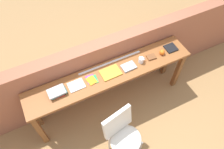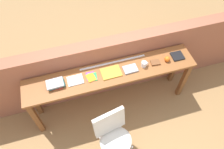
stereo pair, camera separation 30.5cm
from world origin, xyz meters
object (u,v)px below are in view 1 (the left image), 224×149
at_px(book_open_centre, 110,73).
at_px(leather_journal_brown, 151,57).
at_px(book_repair_rightmost, 171,48).
at_px(mug, 141,60).
at_px(chair_white_moulded, 123,134).
at_px(pamphlet_pile_colourful, 92,79).
at_px(book_stack_leftmost, 57,92).
at_px(sports_ball_small, 162,52).
at_px(magazine_cycling, 76,85).

bearing_deg(book_open_centre, leather_journal_brown, -2.32).
bearing_deg(book_repair_rightmost, mug, -175.99).
xyz_separation_m(mug, leather_journal_brown, (0.18, 0.01, -0.03)).
relative_size(chair_white_moulded, mug, 8.10).
bearing_deg(pamphlet_pile_colourful, book_stack_leftmost, 179.81).
bearing_deg(chair_white_moulded, sports_ball_small, 35.21).
distance_m(sports_ball_small, book_repair_rightmost, 0.19).
distance_m(chair_white_moulded, sports_ball_small, 1.33).
distance_m(pamphlet_pile_colourful, mug, 0.77).
relative_size(book_stack_leftmost, book_repair_rightmost, 1.38).
xyz_separation_m(magazine_cycling, leather_journal_brown, (1.18, -0.02, 0.00)).
distance_m(book_stack_leftmost, magazine_cycling, 0.27).
distance_m(leather_journal_brown, sports_ball_small, 0.18).
bearing_deg(mug, book_open_centre, 177.77).
xyz_separation_m(pamphlet_pile_colourful, book_repair_rightmost, (1.32, 0.00, 0.00)).
height_order(chair_white_moulded, book_stack_leftmost, book_stack_leftmost).
xyz_separation_m(book_stack_leftmost, leather_journal_brown, (1.45, -0.02, -0.02)).
distance_m(book_open_centre, mug, 0.49).
xyz_separation_m(leather_journal_brown, book_repair_rightmost, (0.37, 0.02, -0.00)).
bearing_deg(leather_journal_brown, book_open_centre, -175.74).
distance_m(chair_white_moulded, pamphlet_pile_colourful, 0.85).
bearing_deg(sports_ball_small, book_stack_leftmost, 178.87).
bearing_deg(sports_ball_small, chair_white_moulded, -144.79).
xyz_separation_m(pamphlet_pile_colourful, mug, (0.77, -0.03, 0.04)).
xyz_separation_m(mug, sports_ball_small, (0.36, -0.00, -0.00)).
bearing_deg(magazine_cycling, mug, -2.62).
relative_size(magazine_cycling, pamphlet_pile_colourful, 1.17).
bearing_deg(book_repair_rightmost, chair_white_moulded, -147.15).
bearing_deg(leather_journal_brown, pamphlet_pile_colourful, -175.92).
distance_m(book_open_centre, sports_ball_small, 0.86).
height_order(book_open_centre, leather_journal_brown, leather_journal_brown).
height_order(book_open_centre, mug, mug).
bearing_deg(pamphlet_pile_colourful, sports_ball_small, -1.54).
bearing_deg(book_open_centre, book_stack_leftmost, 177.97).
relative_size(book_open_centre, sports_ball_small, 3.41).
xyz_separation_m(chair_white_moulded, leather_journal_brown, (0.86, 0.74, 0.37)).
bearing_deg(pamphlet_pile_colourful, chair_white_moulded, -82.83).
relative_size(chair_white_moulded, pamphlet_pile_colourful, 4.83).
bearing_deg(magazine_cycling, pamphlet_pile_colourful, -1.74).
xyz_separation_m(magazine_cycling, mug, (1.00, -0.03, 0.04)).
relative_size(book_stack_leftmost, mug, 2.21).
height_order(book_stack_leftmost, pamphlet_pile_colourful, book_stack_leftmost).
relative_size(magazine_cycling, book_open_centre, 0.77).
bearing_deg(book_open_centre, sports_ball_small, -2.87).
bearing_deg(magazine_cycling, book_repair_rightmost, -0.87).
bearing_deg(mug, book_stack_leftmost, 178.71).
height_order(magazine_cycling, sports_ball_small, sports_ball_small).
xyz_separation_m(book_stack_leftmost, sports_ball_small, (1.63, -0.03, 0.01)).
bearing_deg(leather_journal_brown, magazine_cycling, -175.86).
height_order(book_stack_leftmost, magazine_cycling, book_stack_leftmost).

